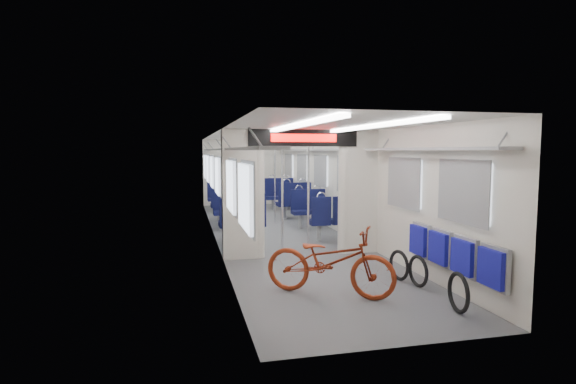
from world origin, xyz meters
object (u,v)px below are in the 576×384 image
object	(u,v)px
stanchion_near_left	(282,192)
bike_hoop_a	(458,295)
bike_hoop_b	(418,273)
seat_bay_near_right	(319,211)
seat_bay_far_left	(225,197)
stanchion_far_left	(252,180)
flip_bench	(452,252)
stanchion_near_right	(308,191)
bicycle	(330,261)
seat_bay_far_right	(286,195)
stanchion_far_right	(275,180)
seat_bay_near_left	(237,210)
bike_hoop_c	(399,267)

from	to	relation	value
stanchion_near_left	bike_hoop_a	bearing A→B (deg)	-70.13
bike_hoop_b	seat_bay_near_right	bearing A→B (deg)	92.18
seat_bay_near_right	seat_bay_far_left	distance (m)	3.95
bike_hoop_a	stanchion_far_left	xyz separation A→B (m)	(-1.39, 7.10, 0.93)
flip_bench	stanchion_near_right	world-z (taller)	stanchion_near_right
bicycle	flip_bench	world-z (taller)	bicycle
seat_bay_far_left	stanchion_far_left	bearing A→B (deg)	-70.57
seat_bay_far_right	seat_bay_far_left	bearing A→B (deg)	177.94
flip_bench	bike_hoop_b	world-z (taller)	flip_bench
seat_bay_far_left	bike_hoop_b	bearing A→B (deg)	-75.29
stanchion_near_left	seat_bay_near_right	bearing A→B (deg)	52.86
stanchion_near_left	stanchion_far_right	distance (m)	3.38
bike_hoop_a	seat_bay_near_left	world-z (taller)	seat_bay_near_left
bike_hoop_b	stanchion_near_right	xyz separation A→B (m)	(-0.84, 2.76, 0.94)
stanchion_near_right	stanchion_far_left	world-z (taller)	same
seat_bay_near_right	seat_bay_far_right	world-z (taller)	seat_bay_far_right
seat_bay_near_right	bike_hoop_c	bearing A→B (deg)	-89.19
bike_hoop_b	stanchion_far_right	xyz separation A→B (m)	(-0.85, 5.99, 0.94)
seat_bay_far_left	stanchion_far_right	world-z (taller)	stanchion_far_right
seat_bay_far_right	stanchion_far_right	xyz separation A→B (m)	(-0.69, -1.68, 0.59)
seat_bay_near_left	stanchion_near_right	bearing A→B (deg)	-56.46
bike_hoop_c	seat_bay_near_left	size ratio (longest dim) A/B	0.20
seat_bay_far_left	stanchion_far_left	distance (m)	1.88
bike_hoop_a	stanchion_far_left	bearing A→B (deg)	101.10
seat_bay_near_left	seat_bay_far_right	size ratio (longest dim) A/B	1.02
seat_bay_far_right	stanchion_far_right	distance (m)	1.91
flip_bench	bike_hoop_c	size ratio (longest dim) A/B	4.59
flip_bench	bike_hoop_c	world-z (taller)	flip_bench
bike_hoop_c	seat_bay_near_left	bearing A→B (deg)	114.65
bike_hoop_c	flip_bench	bearing A→B (deg)	-64.72
seat_bay_far_right	stanchion_near_right	bearing A→B (deg)	-97.86
stanchion_near_left	stanchion_near_right	distance (m)	0.55
seat_bay_far_left	stanchion_near_right	xyz separation A→B (m)	(1.19, -4.98, 0.61)
bike_hoop_c	stanchion_far_right	world-z (taller)	stanchion_far_right
seat_bay_near_right	stanchion_near_left	distance (m)	2.11
bicycle	stanchion_far_right	size ratio (longest dim) A/B	0.77
bicycle	seat_bay_near_left	world-z (taller)	seat_bay_near_left
bike_hoop_b	stanchion_far_right	distance (m)	6.13
flip_bench	bike_hoop_a	xyz separation A→B (m)	(-0.31, -0.63, -0.36)
bike_hoop_c	stanchion_near_left	xyz separation A→B (m)	(-1.27, 2.29, 0.95)
stanchion_near_left	stanchion_near_right	world-z (taller)	same
bike_hoop_b	stanchion_far_right	bearing A→B (deg)	98.11
seat_bay_far_right	stanchion_far_right	bearing A→B (deg)	-112.39
bicycle	seat_bay_far_left	distance (m)	7.82
stanchion_near_left	bike_hoop_c	bearing A→B (deg)	-60.88
flip_bench	stanchion_far_left	distance (m)	6.71
stanchion_far_left	stanchion_far_right	distance (m)	0.59
bicycle	bike_hoop_a	bearing A→B (deg)	-94.11
bicycle	bike_hoop_a	world-z (taller)	bicycle
seat_bay_near_right	seat_bay_far_left	bearing A→B (deg)	118.27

